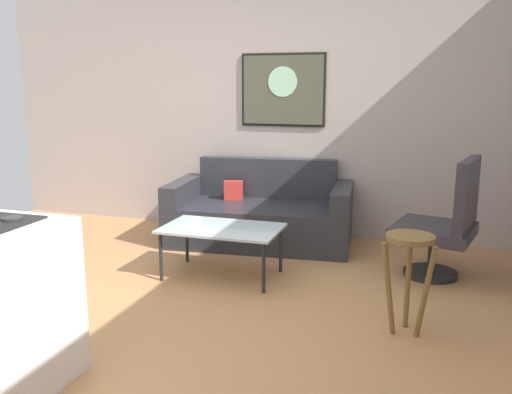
{
  "coord_description": "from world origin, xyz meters",
  "views": [
    {
      "loc": [
        1.68,
        -3.28,
        1.62
      ],
      "look_at": [
        0.35,
        0.9,
        0.7
      ],
      "focal_mm": 37.81,
      "sensor_mm": 36.0,
      "label": 1
    }
  ],
  "objects_px": {
    "couch": "(261,215)",
    "wall_painting": "(283,90)",
    "coffee_table": "(222,231)",
    "armchair": "(445,223)",
    "bar_stool": "(409,259)"
  },
  "relations": [
    {
      "from": "coffee_table",
      "to": "couch",
      "type": "bearing_deg",
      "value": 89.58
    },
    {
      "from": "bar_stool",
      "to": "wall_painting",
      "type": "height_order",
      "value": "wall_painting"
    },
    {
      "from": "couch",
      "to": "coffee_table",
      "type": "xyz_separation_m",
      "value": [
        -0.01,
        -1.1,
        0.12
      ]
    },
    {
      "from": "couch",
      "to": "wall_painting",
      "type": "bearing_deg",
      "value": 77.47
    },
    {
      "from": "armchair",
      "to": "bar_stool",
      "type": "xyz_separation_m",
      "value": [
        -0.25,
        -1.17,
        0.03
      ]
    },
    {
      "from": "bar_stool",
      "to": "wall_painting",
      "type": "distance_m",
      "value": 2.82
    },
    {
      "from": "armchair",
      "to": "wall_painting",
      "type": "bearing_deg",
      "value": 149.03
    },
    {
      "from": "wall_painting",
      "to": "coffee_table",
      "type": "bearing_deg",
      "value": -94.03
    },
    {
      "from": "armchair",
      "to": "wall_painting",
      "type": "relative_size",
      "value": 1.12
    },
    {
      "from": "armchair",
      "to": "bar_stool",
      "type": "distance_m",
      "value": 1.2
    },
    {
      "from": "couch",
      "to": "armchair",
      "type": "relative_size",
      "value": 1.87
    },
    {
      "from": "couch",
      "to": "bar_stool",
      "type": "height_order",
      "value": "couch"
    },
    {
      "from": "armchair",
      "to": "wall_painting",
      "type": "distance_m",
      "value": 2.24
    },
    {
      "from": "couch",
      "to": "coffee_table",
      "type": "relative_size",
      "value": 1.93
    },
    {
      "from": "couch",
      "to": "armchair",
      "type": "height_order",
      "value": "armchair"
    }
  ]
}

